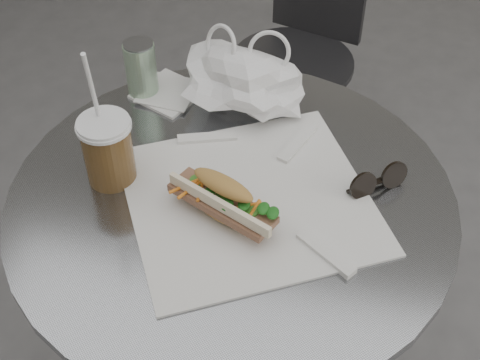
% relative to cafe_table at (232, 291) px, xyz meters
% --- Properties ---
extents(cafe_table, '(0.76, 0.76, 0.74)m').
position_rel_cafe_table_xyz_m(cafe_table, '(0.00, 0.00, 0.00)').
color(cafe_table, slate).
rests_on(cafe_table, ground).
extents(chair_far, '(0.36, 0.39, 0.68)m').
position_rel_cafe_table_xyz_m(chair_far, '(-0.02, 0.90, -0.16)').
color(chair_far, '#323234').
rests_on(chair_far, ground).
extents(sandwich_paper, '(0.53, 0.52, 0.00)m').
position_rel_cafe_table_xyz_m(sandwich_paper, '(0.03, -0.01, 0.28)').
color(sandwich_paper, white).
rests_on(sandwich_paper, cafe_table).
extents(banh_mi, '(0.24, 0.18, 0.08)m').
position_rel_cafe_table_xyz_m(banh_mi, '(-0.00, -0.05, 0.31)').
color(banh_mi, '#AD8941').
rests_on(banh_mi, sandwich_paper).
extents(iced_coffee, '(0.09, 0.09, 0.27)m').
position_rel_cafe_table_xyz_m(iced_coffee, '(-0.21, -0.00, 0.34)').
color(iced_coffee, brown).
rests_on(iced_coffee, cafe_table).
extents(sunglasses, '(0.10, 0.09, 0.05)m').
position_rel_cafe_table_xyz_m(sunglasses, '(0.24, 0.07, 0.29)').
color(sunglasses, black).
rests_on(sunglasses, cafe_table).
extents(plastic_bag, '(0.26, 0.23, 0.11)m').
position_rel_cafe_table_xyz_m(plastic_bag, '(-0.04, 0.24, 0.33)').
color(plastic_bag, white).
rests_on(plastic_bag, cafe_table).
extents(napkin_stack, '(0.15, 0.15, 0.01)m').
position_rel_cafe_table_xyz_m(napkin_stack, '(-0.19, 0.24, 0.28)').
color(napkin_stack, white).
rests_on(napkin_stack, cafe_table).
extents(drink_can, '(0.06, 0.06, 0.12)m').
position_rel_cafe_table_xyz_m(drink_can, '(-0.24, 0.23, 0.33)').
color(drink_can, '#528B51').
rests_on(drink_can, cafe_table).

